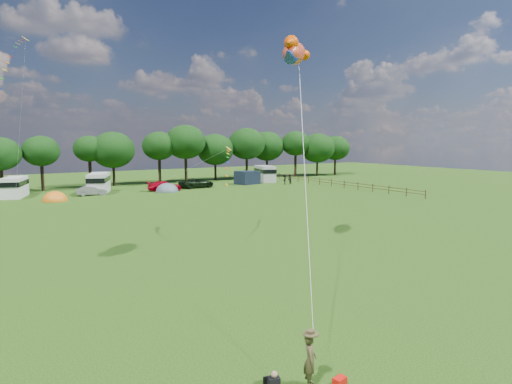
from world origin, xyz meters
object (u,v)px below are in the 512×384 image
walker_a (289,179)px  campervan_d (265,173)px  car_d (197,183)px  campervan_c (99,182)px  car_c (164,186)px  walker_b (284,179)px  kite_flyer (310,360)px  campervan_b (15,186)px  car_b (92,191)px  tent_orange (55,201)px  fish_kite (293,52)px  tent_greyblue (167,192)px

walker_a → campervan_d: bearing=-98.6°
car_d → campervan_c: size_ratio=0.91×
car_c → walker_b: size_ratio=2.74×
walker_b → walker_a: bearing=140.7°
kite_flyer → campervan_b: bearing=42.8°
car_b → campervan_d: 31.44m
car_b → car_c: car_c is taller
tent_orange → fish_kite: (10.49, -35.48, 13.18)m
tent_greyblue → walker_a: (21.74, -0.79, 0.83)m
campervan_c → fish_kite: 42.73m
tent_orange → kite_flyer: kite_flyer is taller
car_b → campervan_b: bearing=73.0°
car_c → car_d: bearing=-66.6°
fish_kite → walker_b: (25.53, 36.50, -12.31)m
walker_a → kite_flyer: bearing=37.3°
campervan_b → fish_kite: 46.09m
campervan_b → car_c: bearing=-84.6°
car_b → car_d: (16.14, 1.06, 0.13)m
walker_b → campervan_d: bearing=-129.3°
car_b → kite_flyer: 51.87m
walker_a → walker_b: size_ratio=0.96×
campervan_c → car_b: bearing=168.7°
car_d → kite_flyer: size_ratio=3.44×
kite_flyer → walker_b: size_ratio=0.95×
kite_flyer → walker_b: walker_b is taller
campervan_c → tent_greyblue: bearing=-91.4°
campervan_d → car_c: bearing=116.8°
tent_orange → walker_b: bearing=1.6°
car_b → kite_flyer: size_ratio=2.21×
fish_kite → walker_b: 46.21m
campervan_b → tent_greyblue: bearing=-88.4°
campervan_b → car_d: bearing=-79.9°
car_d → campervan_b: 25.31m
campervan_b → kite_flyer: 55.55m
campervan_b → walker_a: campervan_b is taller
tent_greyblue → walker_a: 21.77m
kite_flyer → campervan_d: bearing=5.3°
car_b → walker_b: bearing=-89.6°
kite_flyer → walker_a: size_ratio=0.98×
campervan_d → walker_a: campervan_d is taller
tent_greyblue → car_d: bearing=22.5°
car_b → walker_b: (31.02, -2.11, 0.23)m
campervan_b → walker_a: bearing=-82.1°
campervan_d → fish_kite: 51.23m
car_c → kite_flyer: kite_flyer is taller
campervan_b → campervan_d: size_ratio=0.94×
campervan_d → walker_a: bearing=-156.1°
car_d → tent_orange: (-21.14, -4.19, -0.76)m
car_d → campervan_c: campervan_c is taller
tent_greyblue → walker_b: size_ratio=2.11×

